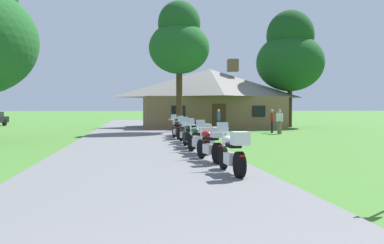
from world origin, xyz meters
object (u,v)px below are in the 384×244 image
(motorcycle_green_third_in_row, at_px, (200,139))
(motorcycle_silver_sixth_in_row, at_px, (177,129))
(motorcycle_orange_farthest_in_row, at_px, (176,127))
(bystander_red_shirt_beside_signpost, at_px, (272,120))
(bystander_white_shirt_by_tree, at_px, (280,120))
(tree_by_lodge_front, at_px, (179,41))
(bystander_blue_shirt_near_lodge, at_px, (219,119))
(motorcycle_white_nearest_to_camera, at_px, (233,152))
(motorcycle_green_fourth_in_row, at_px, (190,135))
(motorcycle_black_fifth_in_row, at_px, (184,131))
(motorcycle_red_second_in_row, at_px, (211,144))
(tree_right_of_lodge, at_px, (290,55))

(motorcycle_green_third_in_row, xyz_separation_m, motorcycle_silver_sixth_in_row, (-0.06, 7.57, 0.01))
(motorcycle_green_third_in_row, bearing_deg, motorcycle_orange_farthest_in_row, 77.89)
(bystander_red_shirt_beside_signpost, bearing_deg, motorcycle_orange_farthest_in_row, 135.01)
(bystander_white_shirt_by_tree, bearing_deg, tree_by_lodge_front, 33.25)
(motorcycle_orange_farthest_in_row, bearing_deg, bystander_blue_shirt_near_lodge, 52.67)
(motorcycle_white_nearest_to_camera, xyz_separation_m, motorcycle_orange_farthest_in_row, (0.05, 14.82, 0.00))
(motorcycle_silver_sixth_in_row, bearing_deg, motorcycle_green_fourth_in_row, -93.77)
(bystander_blue_shirt_near_lodge, height_order, tree_by_lodge_front, tree_by_lodge_front)
(motorcycle_orange_farthest_in_row, height_order, bystander_white_shirt_by_tree, bystander_white_shirt_by_tree)
(motorcycle_green_fourth_in_row, distance_m, bystander_white_shirt_by_tree, 11.81)
(motorcycle_green_third_in_row, relative_size, motorcycle_orange_farthest_in_row, 0.99)
(bystander_blue_shirt_near_lodge, bearing_deg, motorcycle_orange_farthest_in_row, -20.91)
(motorcycle_black_fifth_in_row, distance_m, tree_by_lodge_front, 11.39)
(motorcycle_red_second_in_row, bearing_deg, motorcycle_green_fourth_in_row, 79.41)
(motorcycle_white_nearest_to_camera, distance_m, motorcycle_red_second_in_row, 2.59)
(tree_right_of_lodge, bearing_deg, tree_by_lodge_front, -148.12)
(motorcycle_white_nearest_to_camera, bearing_deg, motorcycle_black_fifth_in_row, 86.89)
(motorcycle_green_fourth_in_row, relative_size, bystander_red_shirt_beside_signpost, 1.25)
(motorcycle_silver_sixth_in_row, relative_size, bystander_white_shirt_by_tree, 1.24)
(motorcycle_white_nearest_to_camera, distance_m, motorcycle_black_fifth_in_row, 9.86)
(motorcycle_black_fifth_in_row, xyz_separation_m, bystander_red_shirt_beside_signpost, (7.23, 7.93, 0.31))
(motorcycle_green_third_in_row, bearing_deg, bystander_blue_shirt_near_lodge, 64.16)
(motorcycle_green_fourth_in_row, bearing_deg, motorcycle_orange_farthest_in_row, 83.57)
(motorcycle_red_second_in_row, distance_m, bystander_blue_shirt_near_lodge, 17.65)
(motorcycle_green_third_in_row, xyz_separation_m, bystander_white_shirt_by_tree, (7.34, 11.66, 0.34))
(motorcycle_green_third_in_row, height_order, motorcycle_orange_farthest_in_row, same)
(bystander_white_shirt_by_tree, bearing_deg, motorcycle_red_second_in_row, 120.18)
(motorcycle_red_second_in_row, height_order, motorcycle_black_fifth_in_row, same)
(bystander_red_shirt_beside_signpost, height_order, bystander_white_shirt_by_tree, bystander_white_shirt_by_tree)
(motorcycle_red_second_in_row, bearing_deg, motorcycle_black_fifth_in_row, 79.07)
(motorcycle_green_fourth_in_row, height_order, motorcycle_orange_farthest_in_row, same)
(bystander_white_shirt_by_tree, bearing_deg, motorcycle_silver_sixth_in_row, 86.88)
(tree_by_lodge_front, bearing_deg, tree_right_of_lodge, 31.88)
(bystander_white_shirt_by_tree, bearing_deg, motorcycle_black_fifth_in_row, 100.39)
(motorcycle_green_fourth_in_row, height_order, motorcycle_black_fifth_in_row, same)
(tree_by_lodge_front, bearing_deg, motorcycle_green_third_in_row, -93.38)
(motorcycle_green_fourth_in_row, bearing_deg, bystander_blue_shirt_near_lodge, 67.47)
(motorcycle_white_nearest_to_camera, xyz_separation_m, bystander_white_shirt_by_tree, (7.28, 16.55, 0.33))
(motorcycle_green_fourth_in_row, bearing_deg, motorcycle_red_second_in_row, -95.36)
(motorcycle_black_fifth_in_row, height_order, motorcycle_orange_farthest_in_row, same)
(motorcycle_orange_farthest_in_row, distance_m, bystander_red_shirt_beside_signpost, 7.73)
(motorcycle_orange_farthest_in_row, relative_size, bystander_red_shirt_beside_signpost, 1.25)
(motorcycle_red_second_in_row, relative_size, motorcycle_green_third_in_row, 1.00)
(bystander_blue_shirt_near_lodge, bearing_deg, tree_by_lodge_front, -68.90)
(motorcycle_black_fifth_in_row, xyz_separation_m, motorcycle_orange_farthest_in_row, (0.09, 4.96, 0.00))
(motorcycle_white_nearest_to_camera, height_order, motorcycle_red_second_in_row, same)
(motorcycle_silver_sixth_in_row, distance_m, bystander_white_shirt_by_tree, 8.47)
(bystander_white_shirt_by_tree, bearing_deg, bystander_red_shirt_beside_signpost, -27.48)
(tree_right_of_lodge, bearing_deg, motorcycle_orange_farthest_in_row, -135.52)
(motorcycle_green_third_in_row, relative_size, motorcycle_black_fifth_in_row, 0.99)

